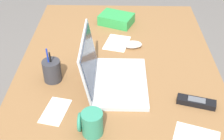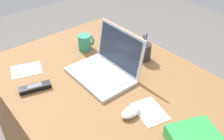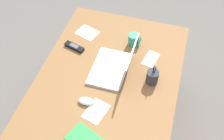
{
  "view_description": "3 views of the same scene",
  "coord_description": "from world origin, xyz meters",
  "px_view_note": "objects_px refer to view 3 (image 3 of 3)",
  "views": [
    {
      "loc": [
        -1.13,
        -0.0,
        1.58
      ],
      "look_at": [
        -0.08,
        0.02,
        0.79
      ],
      "focal_mm": 48.06,
      "sensor_mm": 36.0,
      "label": 1
    },
    {
      "loc": [
        0.74,
        -0.63,
        1.55
      ],
      "look_at": [
        -0.07,
        0.03,
        0.8
      ],
      "focal_mm": 40.54,
      "sensor_mm": 36.0,
      "label": 2
    },
    {
      "loc": [
        1.03,
        0.34,
        2.19
      ],
      "look_at": [
        -0.09,
        0.01,
        0.78
      ],
      "focal_mm": 43.73,
      "sensor_mm": 36.0,
      "label": 3
    }
  ],
  "objects_px": {
    "cordless_phone": "(74,47)",
    "pen_holder": "(152,77)",
    "coffee_mug_white": "(134,40)",
    "computer_mouse": "(86,101)",
    "laptop": "(115,66)"
  },
  "relations": [
    {
      "from": "laptop",
      "to": "coffee_mug_white",
      "type": "xyz_separation_m",
      "value": [
        -0.28,
        0.06,
        0.0
      ]
    },
    {
      "from": "laptop",
      "to": "coffee_mug_white",
      "type": "relative_size",
      "value": 3.57
    },
    {
      "from": "cordless_phone",
      "to": "computer_mouse",
      "type": "bearing_deg",
      "value": 30.05
    },
    {
      "from": "computer_mouse",
      "to": "coffee_mug_white",
      "type": "bearing_deg",
      "value": 161.44
    },
    {
      "from": "cordless_phone",
      "to": "pen_holder",
      "type": "relative_size",
      "value": 0.97
    },
    {
      "from": "computer_mouse",
      "to": "coffee_mug_white",
      "type": "height_order",
      "value": "coffee_mug_white"
    },
    {
      "from": "computer_mouse",
      "to": "cordless_phone",
      "type": "bearing_deg",
      "value": -152.66
    },
    {
      "from": "computer_mouse",
      "to": "pen_holder",
      "type": "bearing_deg",
      "value": 124.9
    },
    {
      "from": "coffee_mug_white",
      "to": "cordless_phone",
      "type": "relative_size",
      "value": 0.6
    },
    {
      "from": "pen_holder",
      "to": "cordless_phone",
      "type": "bearing_deg",
      "value": -103.43
    },
    {
      "from": "laptop",
      "to": "cordless_phone",
      "type": "height_order",
      "value": "laptop"
    },
    {
      "from": "computer_mouse",
      "to": "pen_holder",
      "type": "distance_m",
      "value": 0.46
    },
    {
      "from": "cordless_phone",
      "to": "coffee_mug_white",
      "type": "bearing_deg",
      "value": 111.19
    },
    {
      "from": "coffee_mug_white",
      "to": "pen_holder",
      "type": "bearing_deg",
      "value": 32.84
    },
    {
      "from": "cordless_phone",
      "to": "pen_holder",
      "type": "height_order",
      "value": "pen_holder"
    }
  ]
}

